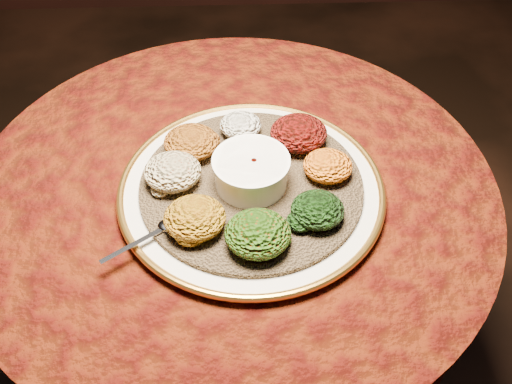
{
  "coord_description": "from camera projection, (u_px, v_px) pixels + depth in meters",
  "views": [
    {
      "loc": [
        0.02,
        -0.73,
        1.47
      ],
      "look_at": [
        0.04,
        -0.06,
        0.76
      ],
      "focal_mm": 40.0,
      "sensor_mm": 36.0,
      "label": 1
    }
  ],
  "objects": [
    {
      "name": "table",
      "position": [
        235.0,
        241.0,
        1.17
      ],
      "size": [
        0.96,
        0.96,
        0.73
      ],
      "color": "black",
      "rests_on": "ground"
    },
    {
      "name": "platter",
      "position": [
        251.0,
        189.0,
        1.0
      ],
      "size": [
        0.58,
        0.58,
        0.02
      ],
      "rotation": [
        0.0,
        0.0,
        0.35
      ],
      "color": "silver",
      "rests_on": "table"
    },
    {
      "name": "injera",
      "position": [
        251.0,
        185.0,
        1.0
      ],
      "size": [
        0.41,
        0.41,
        0.01
      ],
      "primitive_type": "cylinder",
      "rotation": [
        0.0,
        0.0,
        0.06
      ],
      "color": "brown",
      "rests_on": "platter"
    },
    {
      "name": "stew_bowl",
      "position": [
        251.0,
        170.0,
        0.97
      ],
      "size": [
        0.13,
        0.13,
        0.06
      ],
      "color": "white",
      "rests_on": "injera"
    },
    {
      "name": "spoon",
      "position": [
        164.0,
        228.0,
        0.92
      ],
      "size": [
        0.12,
        0.09,
        0.01
      ],
      "rotation": [
        0.0,
        0.0,
        -2.53
      ],
      "color": "silver",
      "rests_on": "injera"
    },
    {
      "name": "portion_ayib",
      "position": [
        240.0,
        125.0,
        1.07
      ],
      "size": [
        0.08,
        0.07,
        0.04
      ],
      "primitive_type": "ellipsoid",
      "color": "white",
      "rests_on": "injera"
    },
    {
      "name": "portion_kitfo",
      "position": [
        299.0,
        133.0,
        1.04
      ],
      "size": [
        0.11,
        0.1,
        0.05
      ],
      "primitive_type": "ellipsoid",
      "color": "black",
      "rests_on": "injera"
    },
    {
      "name": "portion_tikil",
      "position": [
        328.0,
        166.0,
        0.99
      ],
      "size": [
        0.09,
        0.08,
        0.04
      ],
      "primitive_type": "ellipsoid",
      "color": "#CB8F10",
      "rests_on": "injera"
    },
    {
      "name": "portion_gomen",
      "position": [
        317.0,
        210.0,
        0.92
      ],
      "size": [
        0.09,
        0.08,
        0.04
      ],
      "primitive_type": "ellipsoid",
      "color": "black",
      "rests_on": "injera"
    },
    {
      "name": "portion_mixveg",
      "position": [
        258.0,
        234.0,
        0.88
      ],
      "size": [
        0.1,
        0.1,
        0.05
      ],
      "primitive_type": "ellipsoid",
      "color": "#982E09",
      "rests_on": "injera"
    },
    {
      "name": "portion_kik",
      "position": [
        195.0,
        218.0,
        0.9
      ],
      "size": [
        0.1,
        0.1,
        0.05
      ],
      "primitive_type": "ellipsoid",
      "color": "#9C6D0D",
      "rests_on": "injera"
    },
    {
      "name": "portion_timatim",
      "position": [
        173.0,
        172.0,
        0.98
      ],
      "size": [
        0.1,
        0.09,
        0.05
      ],
      "primitive_type": "ellipsoid",
      "color": "maroon",
      "rests_on": "injera"
    },
    {
      "name": "portion_shiro",
      "position": [
        191.0,
        142.0,
        1.03
      ],
      "size": [
        0.1,
        0.09,
        0.05
      ],
      "primitive_type": "ellipsoid",
      "color": "#8B4B10",
      "rests_on": "injera"
    }
  ]
}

